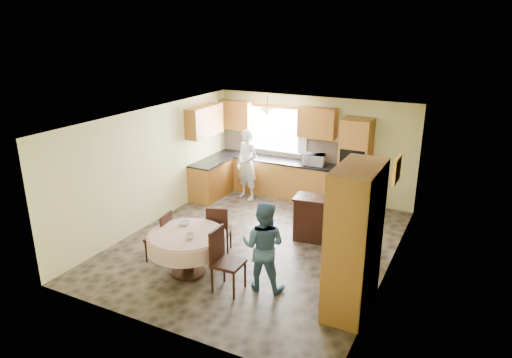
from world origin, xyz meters
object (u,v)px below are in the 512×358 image
at_px(oven_tower, 355,164).
at_px(cupboard, 354,240).
at_px(chair_left, 162,235).
at_px(dining_table, 187,242).
at_px(sideboard, 324,221).
at_px(person_dining, 263,246).
at_px(chair_back, 218,228).
at_px(chair_right, 224,257).
at_px(person_sink, 247,165).

bearing_deg(oven_tower, cupboard, -74.89).
bearing_deg(chair_left, dining_table, 67.46).
bearing_deg(sideboard, person_dining, -104.45).
height_order(sideboard, dining_table, sideboard).
bearing_deg(dining_table, chair_left, 165.77).
distance_m(oven_tower, chair_back, 3.80).
relative_size(oven_tower, dining_table, 1.58).
height_order(sideboard, person_dining, person_dining).
xyz_separation_m(cupboard, chair_right, (-1.97, -0.43, -0.55)).
xyz_separation_m(oven_tower, person_sink, (-2.50, -0.59, -0.19)).
bearing_deg(person_dining, chair_right, 22.47).
distance_m(sideboard, chair_back, 2.11).
height_order(cupboard, person_dining, cupboard).
distance_m(oven_tower, dining_table, 4.60).
height_order(dining_table, chair_back, chair_back).
xyz_separation_m(cupboard, person_dining, (-1.42, -0.10, -0.38)).
distance_m(cupboard, chair_right, 2.09).
bearing_deg(oven_tower, chair_left, -120.35).
distance_m(cupboard, person_dining, 1.47).
bearing_deg(chair_right, chair_back, 34.10).
relative_size(sideboard, chair_left, 1.27).
relative_size(chair_right, person_dining, 0.70).
bearing_deg(person_sink, person_dining, -41.58).
bearing_deg(person_dining, chair_left, -8.28).
relative_size(cupboard, dining_table, 1.69).
relative_size(chair_back, person_sink, 0.56).
bearing_deg(cupboard, sideboard, 119.36).
bearing_deg(cupboard, oven_tower, 105.11).
distance_m(sideboard, chair_right, 2.55).
height_order(dining_table, chair_right, chair_right).
distance_m(chair_right, person_sink, 4.14).
distance_m(oven_tower, person_dining, 4.09).
height_order(person_sink, person_dining, person_sink).
bearing_deg(chair_back, person_sink, -93.05).
bearing_deg(chair_left, oven_tower, 141.34).
relative_size(chair_back, person_dining, 0.65).
bearing_deg(chair_back, oven_tower, -135.87).
bearing_deg(dining_table, cupboard, 5.72).
height_order(chair_left, chair_back, chair_back).
height_order(chair_left, person_dining, person_dining).
xyz_separation_m(dining_table, person_dining, (1.36, 0.17, 0.16)).
height_order(cupboard, chair_back, cupboard).
bearing_deg(cupboard, person_dining, -175.80).
xyz_separation_m(cupboard, chair_back, (-2.67, 0.56, -0.59)).
xyz_separation_m(cupboard, chair_left, (-3.45, -0.11, -0.62)).
height_order(sideboard, chair_left, chair_left).
relative_size(dining_table, person_sink, 0.77).
xyz_separation_m(oven_tower, chair_back, (-1.60, -3.41, -0.52)).
bearing_deg(person_dining, chair_back, -36.32).
relative_size(chair_left, chair_back, 0.95).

